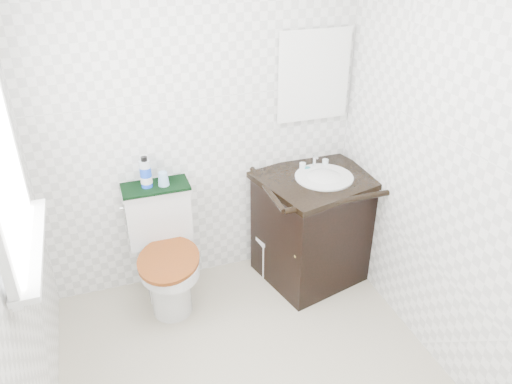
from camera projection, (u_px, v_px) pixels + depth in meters
wall_back at (200, 123)px, 3.30m from camera, size 2.40×0.00×2.40m
wall_left at (1, 258)px, 1.99m from camera, size 0.00×2.40×2.40m
wall_right at (458, 177)px, 2.62m from camera, size 0.00×2.40×2.40m
mirror at (313, 76)px, 3.38m from camera, size 0.50×0.02×0.60m
toilet at (165, 256)px, 3.41m from camera, size 0.50×0.68×0.83m
vanity at (315, 224)px, 3.63m from camera, size 0.90×0.82×0.92m
trash_bin at (271, 252)px, 3.78m from camera, size 0.24×0.20×0.32m
towel at (155, 187)px, 3.28m from camera, size 0.44×0.22×0.02m
mouthwash_bottle at (146, 173)px, 3.22m from camera, size 0.07×0.07×0.21m
cup at (163, 179)px, 3.26m from camera, size 0.07×0.07×0.09m
soap_bar at (306, 168)px, 3.54m from camera, size 0.07×0.05×0.02m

